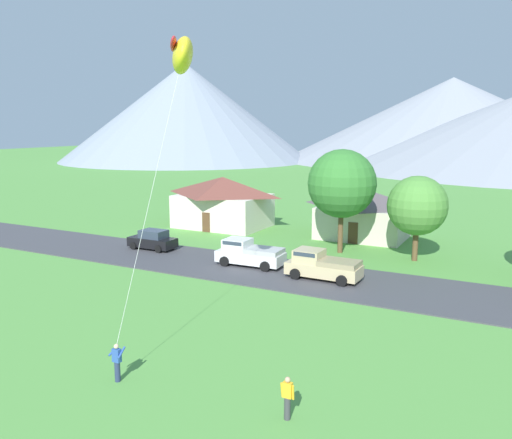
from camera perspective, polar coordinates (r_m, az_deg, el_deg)
name	(u,v)px	position (r m, az deg, el deg)	size (l,w,h in m)	color
road_strip	(364,285)	(36.52, 11.62, -6.97)	(160.00, 7.75, 0.08)	#424247
mountain_central_ridge	(186,112)	(163.53, -7.57, 11.45)	(75.46, 75.46, 28.83)	gray
mountain_west_ridge	(451,119)	(170.95, 20.41, 10.15)	(101.75, 101.75, 24.60)	#8E939E
house_leftmost	(364,212)	(51.58, 11.65, 0.77)	(8.66, 7.44, 4.67)	beige
house_left_center	(223,201)	(55.80, -3.61, 2.02)	(9.79, 7.16, 5.31)	beige
tree_left_of_center	(417,206)	(43.21, 17.10, 1.44)	(4.71, 4.71, 6.81)	brown
tree_center	(342,184)	(44.36, 9.29, 3.85)	(5.73, 5.73, 8.76)	brown
parked_car_black_west_end	(153,240)	(46.42, -11.13, -2.20)	(4.20, 2.08, 1.68)	black
pickup_truck_sand_west_side	(322,265)	(37.11, 7.14, -4.92)	(5.24, 2.40, 1.99)	#C6B284
pickup_truck_white_east_side	(249,253)	(40.25, -0.79, -3.64)	(5.27, 2.47, 1.99)	white
kite_flyer_with_kite	(180,62)	(25.06, -8.21, 16.59)	(2.62, 6.49, 14.72)	navy
watcher_person	(287,397)	(20.35, 3.43, -18.69)	(0.56, 0.24, 1.68)	#3D3D42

